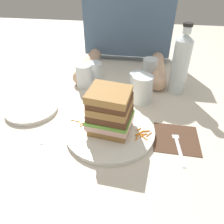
{
  "coord_description": "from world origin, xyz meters",
  "views": [
    {
      "loc": [
        0.1,
        -0.48,
        0.42
      ],
      "look_at": [
        0.01,
        0.03,
        0.06
      ],
      "focal_mm": 33.43,
      "sensor_mm": 36.0,
      "label": 1
    }
  ],
  "objects_px": {
    "diner_across": "(128,9)",
    "empty_tumbler_2": "(84,76)",
    "water_bottle": "(180,64)",
    "empty_tumbler_0": "(150,69)",
    "juice_glass": "(142,90)",
    "napkin_dark": "(176,138)",
    "fork": "(178,143)",
    "sandwich": "(110,111)",
    "empty_tumbler_3": "(137,81)",
    "empty_tumbler_1": "(95,70)",
    "side_plate": "(32,109)",
    "knife": "(56,124)",
    "main_plate": "(110,130)"
  },
  "relations": [
    {
      "from": "main_plate",
      "to": "juice_glass",
      "type": "height_order",
      "value": "juice_glass"
    },
    {
      "from": "knife",
      "to": "side_plate",
      "type": "relative_size",
      "value": 1.12
    },
    {
      "from": "napkin_dark",
      "to": "empty_tumbler_2",
      "type": "relative_size",
      "value": 1.41
    },
    {
      "from": "napkin_dark",
      "to": "side_plate",
      "type": "distance_m",
      "value": 0.5
    },
    {
      "from": "napkin_dark",
      "to": "empty_tumbler_1",
      "type": "relative_size",
      "value": 1.85
    },
    {
      "from": "empty_tumbler_3",
      "to": "knife",
      "type": "bearing_deg",
      "value": -130.41
    },
    {
      "from": "sandwich",
      "to": "diner_across",
      "type": "xyz_separation_m",
      "value": [
        -0.02,
        0.61,
        0.17
      ]
    },
    {
      "from": "juice_glass",
      "to": "empty_tumbler_3",
      "type": "relative_size",
      "value": 1.46
    },
    {
      "from": "empty_tumbler_3",
      "to": "diner_across",
      "type": "height_order",
      "value": "diner_across"
    },
    {
      "from": "juice_glass",
      "to": "empty_tumbler_2",
      "type": "bearing_deg",
      "value": 161.51
    },
    {
      "from": "fork",
      "to": "empty_tumbler_0",
      "type": "xyz_separation_m",
      "value": [
        -0.09,
        0.41,
        0.04
      ]
    },
    {
      "from": "sandwich",
      "to": "empty_tumbler_3",
      "type": "xyz_separation_m",
      "value": [
        0.06,
        0.29,
        -0.04
      ]
    },
    {
      "from": "sandwich",
      "to": "napkin_dark",
      "type": "relative_size",
      "value": 1.04
    },
    {
      "from": "fork",
      "to": "side_plate",
      "type": "relative_size",
      "value": 0.93
    },
    {
      "from": "empty_tumbler_1",
      "to": "empty_tumbler_2",
      "type": "xyz_separation_m",
      "value": [
        -0.02,
        -0.09,
        0.01
      ]
    },
    {
      "from": "diner_across",
      "to": "empty_tumbler_2",
      "type": "bearing_deg",
      "value": -112.94
    },
    {
      "from": "napkin_dark",
      "to": "side_plate",
      "type": "bearing_deg",
      "value": 172.65
    },
    {
      "from": "fork",
      "to": "juice_glass",
      "type": "height_order",
      "value": "juice_glass"
    },
    {
      "from": "sandwich",
      "to": "empty_tumbler_3",
      "type": "relative_size",
      "value": 1.93
    },
    {
      "from": "diner_across",
      "to": "juice_glass",
      "type": "bearing_deg",
      "value": -76.16
    },
    {
      "from": "empty_tumbler_2",
      "to": "juice_glass",
      "type": "bearing_deg",
      "value": -18.49
    },
    {
      "from": "sandwich",
      "to": "juice_glass",
      "type": "relative_size",
      "value": 1.32
    },
    {
      "from": "napkin_dark",
      "to": "fork",
      "type": "bearing_deg",
      "value": -83.83
    },
    {
      "from": "fork",
      "to": "empty_tumbler_2",
      "type": "bearing_deg",
      "value": 140.53
    },
    {
      "from": "fork",
      "to": "empty_tumbler_1",
      "type": "relative_size",
      "value": 2.34
    },
    {
      "from": "water_bottle",
      "to": "juice_glass",
      "type": "bearing_deg",
      "value": -143.91
    },
    {
      "from": "water_bottle",
      "to": "empty_tumbler_0",
      "type": "xyz_separation_m",
      "value": [
        -0.11,
        0.09,
        -0.07
      ]
    },
    {
      "from": "napkin_dark",
      "to": "empty_tumbler_1",
      "type": "height_order",
      "value": "empty_tumbler_1"
    },
    {
      "from": "water_bottle",
      "to": "side_plate",
      "type": "xyz_separation_m",
      "value": [
        -0.51,
        -0.23,
        -0.11
      ]
    },
    {
      "from": "sandwich",
      "to": "diner_across",
      "type": "distance_m",
      "value": 0.63
    },
    {
      "from": "napkin_dark",
      "to": "empty_tumbler_2",
      "type": "xyz_separation_m",
      "value": [
        -0.36,
        0.27,
        0.05
      ]
    },
    {
      "from": "knife",
      "to": "empty_tumbler_3",
      "type": "distance_m",
      "value": 0.37
    },
    {
      "from": "main_plate",
      "to": "side_plate",
      "type": "distance_m",
      "value": 0.3
    },
    {
      "from": "knife",
      "to": "empty_tumbler_0",
      "type": "distance_m",
      "value": 0.48
    },
    {
      "from": "main_plate",
      "to": "water_bottle",
      "type": "xyz_separation_m",
      "value": [
        0.22,
        0.29,
        0.11
      ]
    },
    {
      "from": "main_plate",
      "to": "juice_glass",
      "type": "distance_m",
      "value": 0.22
    },
    {
      "from": "fork",
      "to": "empty_tumbler_1",
      "type": "distance_m",
      "value": 0.51
    },
    {
      "from": "diner_across",
      "to": "side_plate",
      "type": "bearing_deg",
      "value": -116.83
    },
    {
      "from": "juice_glass",
      "to": "knife",
      "type": "bearing_deg",
      "value": -144.05
    },
    {
      "from": "sandwich",
      "to": "juice_glass",
      "type": "bearing_deg",
      "value": 66.98
    },
    {
      "from": "juice_glass",
      "to": "water_bottle",
      "type": "bearing_deg",
      "value": 36.09
    },
    {
      "from": "fork",
      "to": "juice_glass",
      "type": "bearing_deg",
      "value": 118.65
    },
    {
      "from": "sandwich",
      "to": "knife",
      "type": "bearing_deg",
      "value": 177.95
    },
    {
      "from": "empty_tumbler_1",
      "to": "empty_tumbler_2",
      "type": "bearing_deg",
      "value": -105.23
    },
    {
      "from": "empty_tumbler_0",
      "to": "empty_tumbler_2",
      "type": "relative_size",
      "value": 1.03
    },
    {
      "from": "empty_tumbler_1",
      "to": "diner_across",
      "type": "height_order",
      "value": "diner_across"
    },
    {
      "from": "main_plate",
      "to": "diner_across",
      "type": "distance_m",
      "value": 0.66
    },
    {
      "from": "fork",
      "to": "empty_tumbler_2",
      "type": "xyz_separation_m",
      "value": [
        -0.36,
        0.3,
        0.04
      ]
    },
    {
      "from": "sandwich",
      "to": "side_plate",
      "type": "relative_size",
      "value": 0.76
    },
    {
      "from": "fork",
      "to": "empty_tumbler_3",
      "type": "height_order",
      "value": "empty_tumbler_3"
    }
  ]
}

